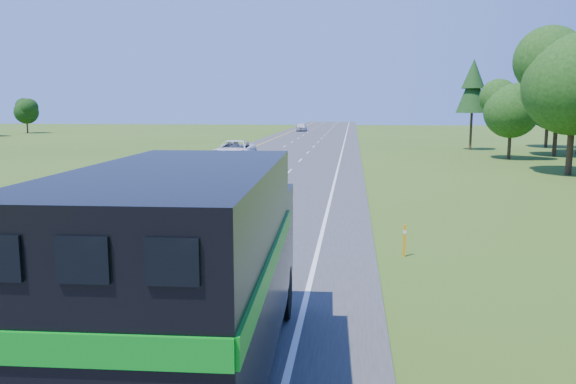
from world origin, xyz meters
TOP-DOWN VIEW (x-y plane):
  - road at (0.00, 50.00)m, footprint 15.00×260.00m
  - lane_markings at (0.00, 50.00)m, footprint 11.15×260.00m
  - horse_truck at (3.99, 3.94)m, footprint 3.21×9.29m
  - white_suv at (-4.00, 45.10)m, footprint 3.34×6.98m
  - far_car at (-3.62, 108.39)m, footprint 2.04×5.01m
  - delineator at (8.44, 13.74)m, footprint 0.09×0.05m

SIDE VIEW (x-z plane):
  - road at x=0.00m, z-range 0.00..0.04m
  - lane_markings at x=0.00m, z-range 0.04..0.05m
  - delineator at x=8.44m, z-range 0.04..1.14m
  - far_car at x=-3.62m, z-range 0.04..1.74m
  - white_suv at x=-4.00m, z-range 0.04..1.96m
  - horse_truck at x=3.99m, z-range 0.18..4.25m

